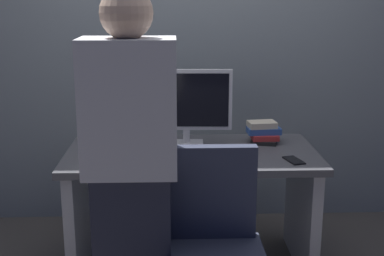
# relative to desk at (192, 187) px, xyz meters

# --- Properties ---
(wall_back) EXTENTS (6.40, 0.10, 3.00)m
(wall_back) POSITION_rel_desk_xyz_m (0.00, 0.79, 1.00)
(wall_back) COLOR gray
(wall_back) RESTS_ON ground
(desk) EXTENTS (1.45, 0.73, 0.72)m
(desk) POSITION_rel_desk_xyz_m (0.00, 0.00, 0.00)
(desk) COLOR #4C4C51
(desk) RESTS_ON ground
(person_at_desk) EXTENTS (0.40, 0.24, 1.64)m
(person_at_desk) POSITION_rel_desk_xyz_m (-0.29, -0.74, 0.34)
(person_at_desk) COLOR #262838
(person_at_desk) RESTS_ON ground
(monitor) EXTENTS (0.54, 0.15, 0.46)m
(monitor) POSITION_rel_desk_xyz_m (-0.03, 0.13, 0.48)
(monitor) COLOR silver
(monitor) RESTS_ON desk
(keyboard) EXTENTS (0.43, 0.14, 0.02)m
(keyboard) POSITION_rel_desk_xyz_m (-0.11, -0.10, 0.23)
(keyboard) COLOR #262626
(keyboard) RESTS_ON desk
(mouse) EXTENTS (0.06, 0.10, 0.03)m
(mouse) POSITION_rel_desk_xyz_m (0.17, -0.07, 0.24)
(mouse) COLOR white
(mouse) RESTS_ON desk
(cup_near_keyboard) EXTENTS (0.08, 0.08, 0.09)m
(cup_near_keyboard) POSITION_rel_desk_xyz_m (-0.47, -0.20, 0.26)
(cup_near_keyboard) COLOR silver
(cup_near_keyboard) RESTS_ON desk
(cup_by_monitor) EXTENTS (0.07, 0.07, 0.10)m
(cup_by_monitor) POSITION_rel_desk_xyz_m (-0.49, 0.15, 0.27)
(cup_by_monitor) COLOR white
(cup_by_monitor) RESTS_ON desk
(book_stack) EXTENTS (0.21, 0.19, 0.13)m
(book_stack) POSITION_rel_desk_xyz_m (0.44, 0.17, 0.28)
(book_stack) COLOR black
(book_stack) RESTS_ON desk
(cell_phone) EXTENTS (0.11, 0.16, 0.01)m
(cell_phone) POSITION_rel_desk_xyz_m (0.55, -0.21, 0.23)
(cell_phone) COLOR black
(cell_phone) RESTS_ON desk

